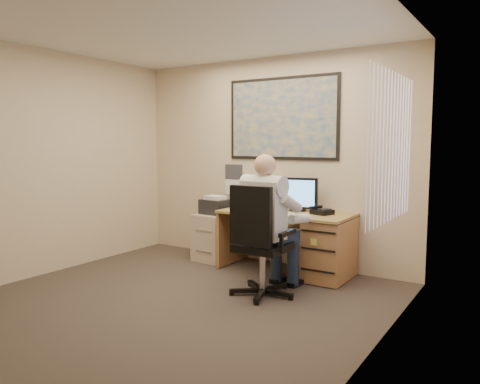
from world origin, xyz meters
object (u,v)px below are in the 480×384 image
Objects in this scene: desk at (311,239)px; person at (264,225)px; office_chair at (260,264)px; filing_cabinet at (216,232)px.

person reaches higher than desk.
desk is at bearing 81.68° from office_chair.
desk is 0.96m from person.
person is at bearing -30.54° from filing_cabinet.
filing_cabinet is 1.63m from office_chair.
filing_cabinet is at bearing 179.17° from desk.
desk is 1.00m from office_chair.
office_chair reaches higher than filing_cabinet.
filing_cabinet is 0.60× the size of person.
filing_cabinet is 0.75× the size of office_chair.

